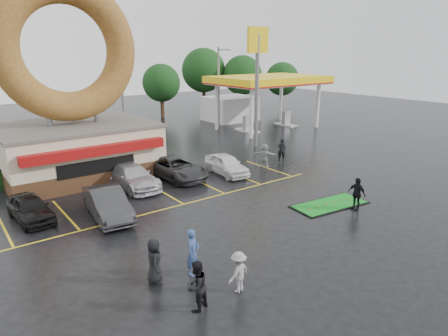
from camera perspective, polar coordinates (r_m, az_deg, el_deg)
ground at (r=20.87m, az=-0.89°, el=-7.96°), size 120.00×120.00×0.00m
donut_shop at (r=29.83m, az=-20.73°, el=7.38°), size 10.20×8.70×13.50m
gas_station at (r=48.10m, az=3.91°, el=10.54°), size 12.30×13.65×5.90m
shell_sign at (r=36.53m, az=4.78°, el=14.45°), size 2.20×0.36×10.60m
streetlight_mid at (r=39.55m, az=-14.28°, el=10.38°), size 0.40×2.21×9.00m
streetlight_right at (r=46.30m, az=-0.72°, el=11.70°), size 0.40×2.21×9.00m
tree_far_a at (r=58.75m, az=2.64°, el=13.09°), size 5.60×5.60×8.00m
tree_far_b at (r=61.32m, az=8.30°, el=12.47°), size 4.90×4.90×7.00m
tree_far_c at (r=59.55m, az=-2.94°, el=13.76°), size 6.30×6.30×9.00m
tree_far_d at (r=53.82m, az=-8.95°, el=11.90°), size 4.90×4.90×7.00m
car_black at (r=23.36m, az=-25.97°, el=-5.17°), size 2.00×4.15×1.37m
car_dgrey at (r=22.22m, az=-16.30°, el=-4.89°), size 2.20×4.96×1.58m
car_silver at (r=26.66m, az=-13.02°, el=-1.17°), size 2.37×5.26×1.50m
car_grey at (r=28.05m, az=-6.89°, el=0.01°), size 2.88×5.53×1.49m
car_white at (r=28.76m, az=0.36°, el=0.51°), size 2.08×4.38×1.45m
person_blue at (r=16.17m, az=-4.45°, el=-11.87°), size 0.84×0.77×1.94m
person_blackjkt at (r=14.21m, az=-3.94°, el=-16.47°), size 1.07×0.96×1.82m
person_hoodie at (r=15.17m, az=2.09°, el=-14.62°), size 1.15×0.83×1.60m
person_bystander at (r=15.88m, az=-9.93°, el=-12.95°), size 0.88×1.03×1.79m
person_cameraman at (r=23.54m, az=18.41°, el=-3.50°), size 0.49×1.11×1.87m
person_walker_near at (r=30.59m, az=5.81°, el=1.79°), size 1.53×1.66×1.85m
person_walker_far at (r=32.57m, az=8.23°, el=2.60°), size 0.80×0.76×1.84m
putting_green at (r=24.05m, az=14.86°, el=-5.05°), size 4.77×2.47×0.57m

